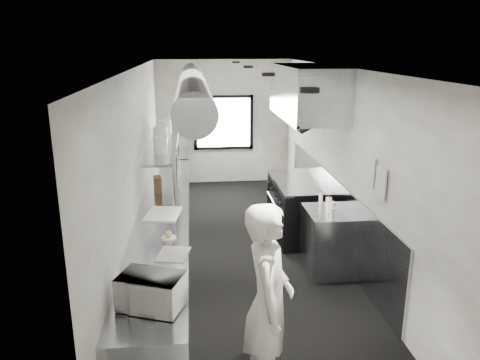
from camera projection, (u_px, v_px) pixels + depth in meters
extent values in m
cube|color=black|center=(242.00, 253.00, 7.30)|extent=(3.00, 8.00, 0.01)
cube|color=silver|center=(243.00, 68.00, 6.52)|extent=(3.00, 8.00, 0.01)
cube|color=silver|center=(223.00, 122.00, 10.73)|extent=(3.00, 0.02, 2.80)
cube|color=silver|center=(308.00, 316.00, 3.09)|extent=(3.00, 0.02, 2.80)
cube|color=silver|center=(139.00, 168.00, 6.76)|extent=(0.02, 8.00, 2.80)
cube|color=silver|center=(342.00, 163.00, 7.06)|extent=(0.02, 8.00, 2.80)
cube|color=#9399A0|center=(332.00, 210.00, 7.58)|extent=(0.03, 5.50, 1.10)
cylinder|color=#919199|center=(192.00, 84.00, 6.90)|extent=(0.40, 6.40, 0.40)
cube|color=white|center=(224.00, 123.00, 10.69)|extent=(1.20, 0.03, 1.10)
cube|color=black|center=(223.00, 97.00, 10.55)|extent=(1.36, 0.03, 0.08)
cube|color=black|center=(224.00, 147.00, 10.87)|extent=(1.36, 0.03, 0.08)
cube|color=black|center=(195.00, 123.00, 10.65)|extent=(0.08, 0.03, 1.25)
cube|color=black|center=(251.00, 122.00, 10.78)|extent=(0.08, 0.03, 1.25)
cube|color=#9399A0|center=(307.00, 91.00, 7.41)|extent=(0.80, 2.20, 0.80)
cube|color=#9399A0|center=(283.00, 117.00, 7.48)|extent=(0.05, 2.20, 0.05)
cube|color=black|center=(301.00, 113.00, 7.50)|extent=(0.50, 2.10, 0.28)
cube|color=#9399A0|center=(164.00, 242.00, 6.58)|extent=(0.70, 6.00, 0.90)
cube|color=#9399A0|center=(163.00, 144.00, 7.70)|extent=(0.45, 3.00, 0.04)
cylinder|color=#9399A0|center=(173.00, 187.00, 6.48)|extent=(0.04, 0.04, 0.66)
cylinder|color=#9399A0|center=(176.00, 163.00, 7.82)|extent=(0.04, 0.04, 0.66)
cylinder|color=#9399A0|center=(178.00, 146.00, 9.15)|extent=(0.04, 0.04, 0.66)
cube|color=black|center=(300.00, 208.00, 7.95)|extent=(0.85, 1.60, 0.90)
cube|color=#9399A0|center=(301.00, 182.00, 7.82)|extent=(0.85, 1.60, 0.04)
cube|color=#9399A0|center=(276.00, 209.00, 7.91)|extent=(0.03, 1.55, 0.80)
cylinder|color=#9399A0|center=(274.00, 204.00, 7.87)|extent=(0.03, 1.30, 0.03)
cube|color=#9399A0|center=(329.00, 241.00, 6.62)|extent=(0.65, 0.80, 0.90)
cube|color=#9399A0|center=(173.00, 173.00, 10.12)|extent=(0.70, 1.20, 0.90)
cube|color=beige|center=(370.00, 171.00, 5.85)|extent=(0.02, 0.28, 0.38)
cube|color=beige|center=(381.00, 183.00, 5.53)|extent=(0.02, 0.28, 0.38)
imported|color=silver|center=(268.00, 303.00, 4.15)|extent=(0.54, 0.74, 1.85)
imported|color=white|center=(151.00, 291.00, 4.09)|extent=(0.61, 0.54, 0.30)
cylinder|color=#B2BDAE|center=(132.00, 288.00, 4.35)|extent=(0.17, 0.17, 0.10)
cylinder|color=#B2BDAE|center=(136.00, 281.00, 4.50)|extent=(0.14, 0.14, 0.09)
cube|color=silver|center=(173.00, 254.00, 5.15)|extent=(0.40, 0.46, 0.01)
cylinder|color=silver|center=(169.00, 238.00, 5.59)|extent=(0.20, 0.20, 0.02)
sphere|color=#D8B171|center=(169.00, 234.00, 5.57)|extent=(0.08, 0.08, 0.08)
cube|color=white|center=(163.00, 214.00, 6.36)|extent=(0.51, 0.63, 0.02)
cube|color=brown|center=(158.00, 184.00, 7.33)|extent=(0.14, 0.24, 0.24)
cylinder|color=silver|center=(160.00, 145.00, 6.91)|extent=(0.23, 0.23, 0.25)
cylinder|color=silver|center=(161.00, 136.00, 7.45)|extent=(0.27, 0.27, 0.29)
cylinder|color=silver|center=(163.00, 129.00, 7.97)|extent=(0.25, 0.25, 0.32)
cylinder|color=silver|center=(164.00, 125.00, 8.23)|extent=(0.29, 0.29, 0.36)
cylinder|color=white|center=(332.00, 214.00, 6.13)|extent=(0.07, 0.07, 0.17)
cylinder|color=white|center=(333.00, 209.00, 6.30)|extent=(0.07, 0.07, 0.19)
cylinder|color=white|center=(329.00, 205.00, 6.46)|extent=(0.08, 0.08, 0.20)
cylinder|color=white|center=(328.00, 203.00, 6.59)|extent=(0.07, 0.07, 0.16)
cylinder|color=white|center=(321.00, 198.00, 6.76)|extent=(0.07, 0.07, 0.17)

